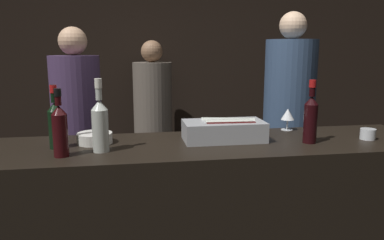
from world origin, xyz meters
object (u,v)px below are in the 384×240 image
(wine_glass, at_px, (288,115))
(candle_votive, at_px, (368,134))
(red_wine_bottle_burgundy, at_px, (56,123))
(person_grey_polo, at_px, (288,117))
(red_wine_bottle_tall, at_px, (311,117))
(bowl_white, at_px, (95,138))
(red_wine_bottle_black_foil, at_px, (60,128))
(person_in_hoodie, at_px, (153,116))
(person_blond_tee, at_px, (78,129))
(ice_bin_with_bottles, at_px, (225,129))
(white_wine_bottle, at_px, (100,123))

(wine_glass, xyz_separation_m, candle_votive, (0.34, -0.29, -0.06))
(red_wine_bottle_burgundy, distance_m, person_grey_polo, 1.86)
(red_wine_bottle_burgundy, xyz_separation_m, red_wine_bottle_tall, (1.29, -0.10, 0.01))
(bowl_white, bearing_deg, wine_glass, 7.13)
(wine_glass, distance_m, red_wine_bottle_black_foil, 1.30)
(person_in_hoodie, xyz_separation_m, person_blond_tee, (-0.62, -0.76, 0.05))
(red_wine_bottle_black_foil, height_order, person_in_hoodie, person_in_hoodie)
(person_blond_tee, bearing_deg, red_wine_bottle_burgundy, 7.92)
(red_wine_bottle_tall, xyz_separation_m, person_in_hoodie, (-0.71, 1.89, -0.32))
(red_wine_bottle_tall, height_order, person_blond_tee, person_blond_tee)
(wine_glass, relative_size, candle_votive, 1.61)
(red_wine_bottle_black_foil, bearing_deg, ice_bin_with_bottles, 12.38)
(bowl_white, distance_m, red_wine_bottle_tall, 1.13)
(bowl_white, xyz_separation_m, wine_glass, (1.12, 0.14, 0.06))
(bowl_white, relative_size, wine_glass, 1.39)
(bowl_white, height_order, white_wine_bottle, white_wine_bottle)
(red_wine_bottle_burgundy, bearing_deg, white_wine_bottle, -23.83)
(person_in_hoodie, bearing_deg, bowl_white, -45.96)
(ice_bin_with_bottles, relative_size, bowl_white, 2.36)
(candle_votive, relative_size, red_wine_bottle_tall, 0.25)
(red_wine_bottle_black_foil, height_order, person_grey_polo, person_grey_polo)
(ice_bin_with_bottles, relative_size, person_grey_polo, 0.23)
(red_wine_bottle_burgundy, height_order, person_blond_tee, person_blond_tee)
(white_wine_bottle, relative_size, red_wine_bottle_black_foil, 1.12)
(candle_votive, xyz_separation_m, person_blond_tee, (-1.68, 1.11, -0.16))
(ice_bin_with_bottles, xyz_separation_m, candle_votive, (0.77, -0.10, -0.03))
(white_wine_bottle, bearing_deg, person_blond_tee, 103.23)
(candle_votive, relative_size, person_in_hoodie, 0.05)
(wine_glass, distance_m, person_in_hoodie, 1.76)
(red_wine_bottle_tall, distance_m, person_blond_tee, 1.77)
(bowl_white, relative_size, candle_votive, 2.23)
(red_wine_bottle_tall, bearing_deg, red_wine_bottle_burgundy, 175.58)
(ice_bin_with_bottles, height_order, red_wine_bottle_burgundy, red_wine_bottle_burgundy)
(candle_votive, relative_size, red_wine_bottle_black_foil, 0.26)
(red_wine_bottle_tall, bearing_deg, wine_glass, 88.19)
(red_wine_bottle_burgundy, relative_size, red_wine_bottle_tall, 0.96)
(red_wine_bottle_black_foil, bearing_deg, wine_glass, 16.33)
(person_in_hoodie, bearing_deg, person_grey_polo, 16.59)
(white_wine_bottle, relative_size, person_grey_polo, 0.19)
(white_wine_bottle, bearing_deg, red_wine_bottle_black_foil, -161.66)
(candle_votive, bearing_deg, red_wine_bottle_black_foil, -177.30)
(red_wine_bottle_black_foil, bearing_deg, bowl_white, 60.50)
(bowl_white, distance_m, red_wine_bottle_burgundy, 0.21)
(person_blond_tee, bearing_deg, red_wine_bottle_black_foil, 9.92)
(bowl_white, xyz_separation_m, candle_votive, (1.46, -0.15, 0.00))
(white_wine_bottle, xyz_separation_m, person_blond_tee, (-0.27, 1.13, -0.27))
(wine_glass, xyz_separation_m, person_blond_tee, (-1.34, 0.82, -0.22))
(person_blond_tee, bearing_deg, ice_bin_with_bottles, 47.44)
(red_wine_bottle_black_foil, bearing_deg, candle_votive, 2.70)
(wine_glass, xyz_separation_m, person_grey_polo, (0.31, 0.69, -0.15))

